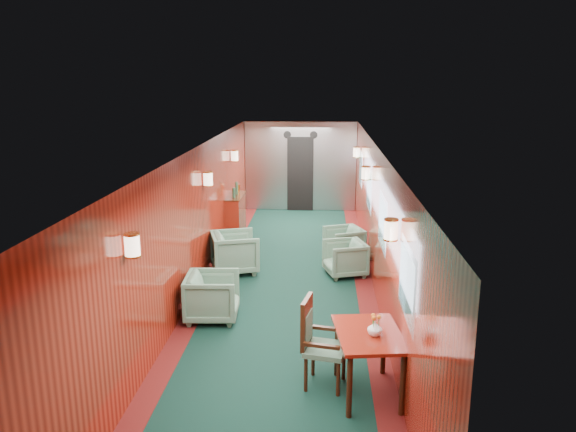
% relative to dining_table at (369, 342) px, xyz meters
% --- Properties ---
extents(room, '(12.00, 12.10, 2.40)m').
position_rel_dining_table_xyz_m(room, '(-1.14, 3.26, 1.00)').
color(room, black).
rests_on(room, ground).
extents(bulkhead, '(2.98, 0.17, 2.39)m').
position_rel_dining_table_xyz_m(bulkhead, '(-1.14, 9.18, 0.55)').
color(bulkhead, '#A9ACB0').
rests_on(bulkhead, ground).
extents(windows_right, '(0.02, 8.60, 0.80)m').
position_rel_dining_table_xyz_m(windows_right, '(0.35, 3.51, 0.81)').
color(windows_right, '#ADAFB4').
rests_on(windows_right, ground).
extents(wall_sconces, '(2.97, 7.97, 0.25)m').
position_rel_dining_table_xyz_m(wall_sconces, '(-1.14, 3.83, 1.15)').
color(wall_sconces, '#F9E3C2').
rests_on(wall_sconces, ground).
extents(dining_table, '(0.83, 1.10, 0.76)m').
position_rel_dining_table_xyz_m(dining_table, '(0.00, 0.00, 0.00)').
color(dining_table, maroon).
rests_on(dining_table, ground).
extents(side_chair, '(0.56, 0.58, 1.07)m').
position_rel_dining_table_xyz_m(side_chair, '(-0.58, 0.18, -0.06)').
color(side_chair, '#204B3B').
rests_on(side_chair, ground).
extents(credenza, '(0.34, 1.10, 1.26)m').
position_rel_dining_table_xyz_m(credenza, '(-2.48, 6.32, -0.14)').
color(credenza, maroon).
rests_on(credenza, ground).
extents(flower_vase, '(0.17, 0.17, 0.17)m').
position_rel_dining_table_xyz_m(flower_vase, '(0.06, -0.07, 0.21)').
color(flower_vase, silver).
rests_on(flower_vase, dining_table).
extents(armchair_left_near, '(0.82, 0.79, 0.70)m').
position_rel_dining_table_xyz_m(armchair_left_near, '(-2.15, 1.93, -0.29)').
color(armchair_left_near, '#204B3B').
rests_on(armchair_left_near, ground).
extents(armchair_left_far, '(1.03, 1.01, 0.76)m').
position_rel_dining_table_xyz_m(armchair_left_far, '(-2.14, 4.03, -0.26)').
color(armchair_left_far, '#204B3B').
rests_on(armchair_left_far, ground).
extents(armchair_right_near, '(0.87, 0.86, 0.64)m').
position_rel_dining_table_xyz_m(armchair_right_near, '(-0.11, 3.98, -0.32)').
color(armchair_right_near, '#204B3B').
rests_on(armchair_right_near, ground).
extents(armchair_right_far, '(0.89, 0.88, 0.63)m').
position_rel_dining_table_xyz_m(armchair_right_far, '(-0.10, 5.00, -0.32)').
color(armchair_right_far, '#204B3B').
rests_on(armchair_right_far, ground).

